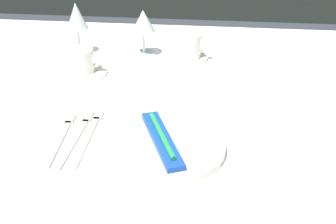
% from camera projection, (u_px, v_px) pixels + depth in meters
% --- Properties ---
extents(dining_table, '(1.80, 1.11, 0.74)m').
position_uv_depth(dining_table, '(175.00, 120.00, 1.13)').
color(dining_table, white).
rests_on(dining_table, ground).
extents(dinner_plate, '(0.26, 0.26, 0.02)m').
position_uv_depth(dinner_plate, '(162.00, 145.00, 0.86)').
color(dinner_plate, white).
rests_on(dinner_plate, dining_table).
extents(toothbrush_package, '(0.11, 0.21, 0.02)m').
position_uv_depth(toothbrush_package, '(162.00, 139.00, 0.85)').
color(toothbrush_package, blue).
rests_on(toothbrush_package, dinner_plate).
extents(fork_outer, '(0.02, 0.22, 0.00)m').
position_uv_depth(fork_outer, '(89.00, 134.00, 0.91)').
color(fork_outer, beige).
rests_on(fork_outer, dining_table).
extents(fork_inner, '(0.02, 0.22, 0.00)m').
position_uv_depth(fork_inner, '(77.00, 136.00, 0.90)').
color(fork_inner, beige).
rests_on(fork_inner, dining_table).
extents(fork_salad, '(0.03, 0.21, 0.00)m').
position_uv_depth(fork_salad, '(61.00, 136.00, 0.90)').
color(fork_salad, beige).
rests_on(fork_salad, dining_table).
extents(dinner_knife, '(0.03, 0.24, 0.00)m').
position_uv_depth(dinner_knife, '(239.00, 149.00, 0.86)').
color(dinner_knife, beige).
rests_on(dinner_knife, dining_table).
extents(spoon_soup, '(0.03, 0.22, 0.01)m').
position_uv_depth(spoon_soup, '(254.00, 141.00, 0.89)').
color(spoon_soup, beige).
rests_on(spoon_soup, dining_table).
extents(spoon_dessert, '(0.03, 0.23, 0.01)m').
position_uv_depth(spoon_dessert, '(267.00, 140.00, 0.89)').
color(spoon_dessert, beige).
rests_on(spoon_dessert, dining_table).
extents(spoon_tea, '(0.03, 0.21, 0.01)m').
position_uv_depth(spoon_tea, '(283.00, 144.00, 0.88)').
color(spoon_tea, beige).
rests_on(spoon_tea, dining_table).
extents(saucer_left, '(0.14, 0.14, 0.01)m').
position_uv_depth(saucer_left, '(82.00, 73.00, 1.19)').
color(saucer_left, white).
rests_on(saucer_left, dining_table).
extents(coffee_cup_left, '(0.10, 0.08, 0.07)m').
position_uv_depth(coffee_cup_left, '(81.00, 60.00, 1.17)').
color(coffee_cup_left, white).
rests_on(coffee_cup_left, saucer_left).
extents(saucer_right, '(0.12, 0.12, 0.01)m').
position_uv_depth(saucer_right, '(187.00, 58.00, 1.28)').
color(saucer_right, white).
rests_on(saucer_right, dining_table).
extents(coffee_cup_right, '(0.10, 0.08, 0.07)m').
position_uv_depth(coffee_cup_right, '(188.00, 45.00, 1.26)').
color(coffee_cup_right, white).
rests_on(coffee_cup_right, saucer_right).
extents(wine_glass_centre, '(0.06, 0.06, 0.16)m').
position_uv_depth(wine_glass_centre, '(77.00, 18.00, 1.27)').
color(wine_glass_centre, silver).
rests_on(wine_glass_centre, dining_table).
extents(wine_glass_left, '(0.07, 0.07, 0.14)m').
position_uv_depth(wine_glass_left, '(143.00, 24.00, 1.27)').
color(wine_glass_left, silver).
rests_on(wine_glass_left, dining_table).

